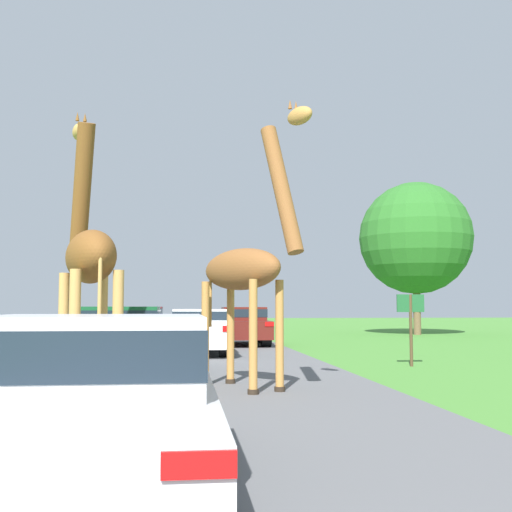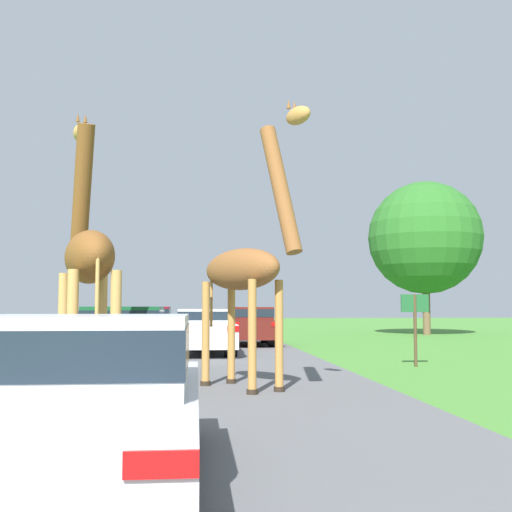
{
  "view_description": "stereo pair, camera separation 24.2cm",
  "coord_description": "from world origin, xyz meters",
  "px_view_note": "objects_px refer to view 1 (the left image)",
  "views": [
    {
      "loc": [
        0.14,
        -0.77,
        1.48
      ],
      "look_at": [
        1.46,
        10.9,
        2.41
      ],
      "focal_mm": 45.0,
      "sensor_mm": 36.0,
      "label": 1
    },
    {
      "loc": [
        0.38,
        -0.8,
        1.48
      ],
      "look_at": [
        1.46,
        10.9,
        2.41
      ],
      "focal_mm": 45.0,
      "sensor_mm": 36.0,
      "label": 2
    }
  ],
  "objects_px": {
    "car_queue_left": "(243,325)",
    "car_far_ahead": "(142,323)",
    "giraffe_companion": "(89,256)",
    "giraffe_near_road": "(247,265)",
    "car_lead_maroon": "(92,395)",
    "tree_centre_back": "(416,238)",
    "car_verge_right": "(121,338)",
    "car_queue_right": "(199,330)",
    "sign_post": "(411,316)"
  },
  "relations": [
    {
      "from": "car_queue_right",
      "to": "car_verge_right",
      "type": "relative_size",
      "value": 1.0
    },
    {
      "from": "car_lead_maroon",
      "to": "tree_centre_back",
      "type": "relative_size",
      "value": 0.59
    },
    {
      "from": "car_queue_right",
      "to": "sign_post",
      "type": "distance_m",
      "value": 7.03
    },
    {
      "from": "giraffe_companion",
      "to": "car_queue_left",
      "type": "height_order",
      "value": "giraffe_companion"
    },
    {
      "from": "car_lead_maroon",
      "to": "car_queue_right",
      "type": "height_order",
      "value": "car_lead_maroon"
    },
    {
      "from": "giraffe_near_road",
      "to": "car_lead_maroon",
      "type": "bearing_deg",
      "value": 41.48
    },
    {
      "from": "giraffe_near_road",
      "to": "car_queue_left",
      "type": "bearing_deg",
      "value": -126.42
    },
    {
      "from": "car_lead_maroon",
      "to": "car_queue_left",
      "type": "xyz_separation_m",
      "value": [
        3.06,
        19.35,
        0.02
      ]
    },
    {
      "from": "car_lead_maroon",
      "to": "giraffe_companion",
      "type": "bearing_deg",
      "value": 98.76
    },
    {
      "from": "car_far_ahead",
      "to": "car_verge_right",
      "type": "xyz_separation_m",
      "value": [
        0.36,
        -12.67,
        0.01
      ]
    },
    {
      "from": "car_verge_right",
      "to": "tree_centre_back",
      "type": "relative_size",
      "value": 0.56
    },
    {
      "from": "car_verge_right",
      "to": "giraffe_companion",
      "type": "bearing_deg",
      "value": -92.06
    },
    {
      "from": "giraffe_companion",
      "to": "sign_post",
      "type": "distance_m",
      "value": 8.78
    },
    {
      "from": "car_far_ahead",
      "to": "sign_post",
      "type": "xyz_separation_m",
      "value": [
        7.36,
        -11.76,
        0.45
      ]
    },
    {
      "from": "giraffe_near_road",
      "to": "sign_post",
      "type": "xyz_separation_m",
      "value": [
        4.49,
        3.95,
        -0.99
      ]
    },
    {
      "from": "car_queue_right",
      "to": "sign_post",
      "type": "bearing_deg",
      "value": -43.08
    },
    {
      "from": "car_queue_right",
      "to": "car_far_ahead",
      "type": "bearing_deg",
      "value": 107.79
    },
    {
      "from": "car_far_ahead",
      "to": "giraffe_companion",
      "type": "bearing_deg",
      "value": -89.26
    },
    {
      "from": "giraffe_companion",
      "to": "car_lead_maroon",
      "type": "distance_m",
      "value": 5.3
    },
    {
      "from": "car_lead_maroon",
      "to": "sign_post",
      "type": "bearing_deg",
      "value": 57.59
    },
    {
      "from": "giraffe_companion",
      "to": "car_queue_right",
      "type": "bearing_deg",
      "value": 60.65
    },
    {
      "from": "giraffe_near_road",
      "to": "car_queue_left",
      "type": "distance_m",
      "value": 13.41
    },
    {
      "from": "car_verge_right",
      "to": "tree_centre_back",
      "type": "distance_m",
      "value": 22.92
    },
    {
      "from": "car_lead_maroon",
      "to": "car_far_ahead",
      "type": "distance_m",
      "value": 21.8
    },
    {
      "from": "car_queue_left",
      "to": "car_lead_maroon",
      "type": "bearing_deg",
      "value": -98.98
    },
    {
      "from": "car_queue_left",
      "to": "car_verge_right",
      "type": "height_order",
      "value": "car_verge_right"
    },
    {
      "from": "giraffe_companion",
      "to": "giraffe_near_road",
      "type": "bearing_deg",
      "value": 3.95
    },
    {
      "from": "car_far_ahead",
      "to": "car_lead_maroon",
      "type": "bearing_deg",
      "value": -87.39
    },
    {
      "from": "giraffe_near_road",
      "to": "sign_post",
      "type": "relative_size",
      "value": 2.78
    },
    {
      "from": "car_far_ahead",
      "to": "car_verge_right",
      "type": "relative_size",
      "value": 0.92
    },
    {
      "from": "sign_post",
      "to": "car_far_ahead",
      "type": "bearing_deg",
      "value": 122.03
    },
    {
      "from": "giraffe_companion",
      "to": "car_queue_right",
      "type": "distance_m",
      "value": 10.11
    },
    {
      "from": "sign_post",
      "to": "car_verge_right",
      "type": "bearing_deg",
      "value": -172.55
    },
    {
      "from": "car_far_ahead",
      "to": "car_queue_right",
      "type": "bearing_deg",
      "value": -72.21
    },
    {
      "from": "giraffe_companion",
      "to": "car_verge_right",
      "type": "bearing_deg",
      "value": 70.24
    },
    {
      "from": "car_far_ahead",
      "to": "sign_post",
      "type": "height_order",
      "value": "sign_post"
    },
    {
      "from": "car_lead_maroon",
      "to": "tree_centre_back",
      "type": "distance_m",
      "value": 30.32
    },
    {
      "from": "giraffe_near_road",
      "to": "car_verge_right",
      "type": "relative_size",
      "value": 1.1
    },
    {
      "from": "car_queue_left",
      "to": "car_far_ahead",
      "type": "relative_size",
      "value": 1.03
    },
    {
      "from": "car_lead_maroon",
      "to": "car_verge_right",
      "type": "height_order",
      "value": "car_verge_right"
    },
    {
      "from": "giraffe_companion",
      "to": "car_lead_maroon",
      "type": "xyz_separation_m",
      "value": [
        0.77,
        -5.02,
        -1.53
      ]
    },
    {
      "from": "giraffe_companion",
      "to": "car_queue_left",
      "type": "bearing_deg",
      "value": 57.33
    },
    {
      "from": "giraffe_companion",
      "to": "tree_centre_back",
      "type": "bearing_deg",
      "value": 40.47
    },
    {
      "from": "car_queue_left",
      "to": "sign_post",
      "type": "height_order",
      "value": "sign_post"
    },
    {
      "from": "car_queue_right",
      "to": "car_lead_maroon",
      "type": "bearing_deg",
      "value": -94.8
    },
    {
      "from": "car_queue_right",
      "to": "car_queue_left",
      "type": "distance_m",
      "value": 4.88
    },
    {
      "from": "car_verge_right",
      "to": "sign_post",
      "type": "xyz_separation_m",
      "value": [
        6.99,
        0.91,
        0.45
      ]
    },
    {
      "from": "car_verge_right",
      "to": "car_queue_right",
      "type": "bearing_deg",
      "value": 71.83
    },
    {
      "from": "tree_centre_back",
      "to": "sign_post",
      "type": "height_order",
      "value": "tree_centre_back"
    },
    {
      "from": "giraffe_near_road",
      "to": "tree_centre_back",
      "type": "xyz_separation_m",
      "value": [
        11.04,
        21.02,
        2.84
      ]
    }
  ]
}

